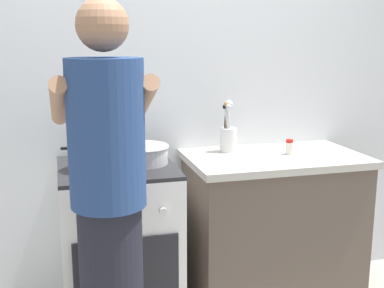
% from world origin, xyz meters
% --- Properties ---
extents(back_wall, '(3.20, 0.10, 2.50)m').
position_xyz_m(back_wall, '(0.20, 0.50, 1.25)').
color(back_wall, silver).
rests_on(back_wall, ground).
extents(countertop, '(1.00, 0.60, 0.90)m').
position_xyz_m(countertop, '(0.55, 0.15, 0.45)').
color(countertop, brown).
rests_on(countertop, ground).
extents(stove_range, '(0.60, 0.62, 0.90)m').
position_xyz_m(stove_range, '(-0.35, 0.15, 0.45)').
color(stove_range, white).
rests_on(stove_range, ground).
extents(pot, '(0.28, 0.21, 0.12)m').
position_xyz_m(pot, '(-0.49, 0.11, 0.96)').
color(pot, '#B2B2B7').
rests_on(pot, stove_range).
extents(mixing_bowl, '(0.28, 0.28, 0.10)m').
position_xyz_m(mixing_bowl, '(-0.21, 0.16, 0.95)').
color(mixing_bowl, '#B7B7BC').
rests_on(mixing_bowl, stove_range).
extents(utensil_crock, '(0.10, 0.10, 0.30)m').
position_xyz_m(utensil_crock, '(0.32, 0.31, 1.00)').
color(utensil_crock, silver).
rests_on(utensil_crock, countertop).
extents(spice_bottle, '(0.04, 0.04, 0.09)m').
position_xyz_m(spice_bottle, '(0.64, 0.15, 0.94)').
color(spice_bottle, silver).
rests_on(spice_bottle, countertop).
extents(person, '(0.41, 0.50, 1.70)m').
position_xyz_m(person, '(-0.45, -0.46, 0.86)').
color(person, black).
rests_on(person, ground).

